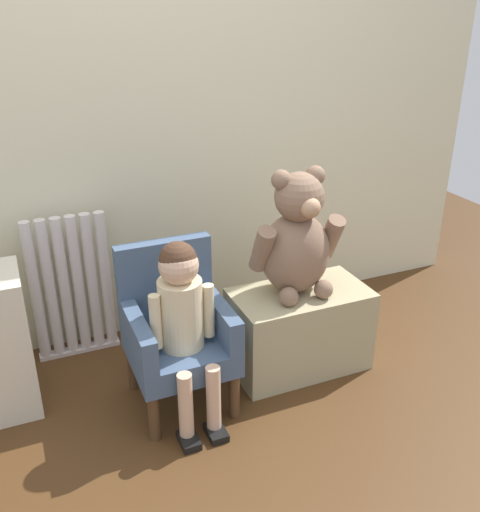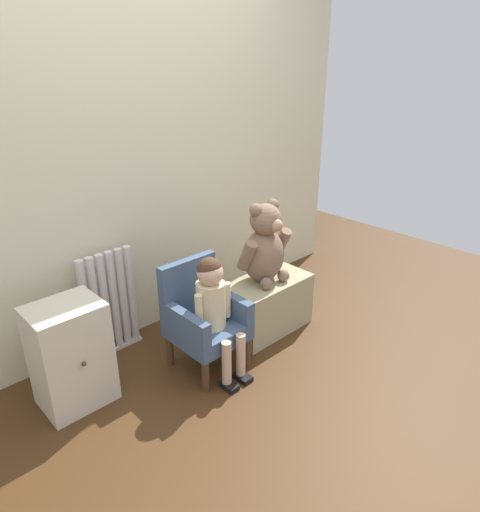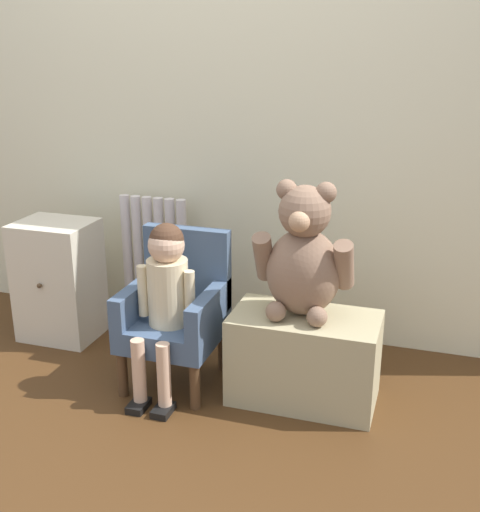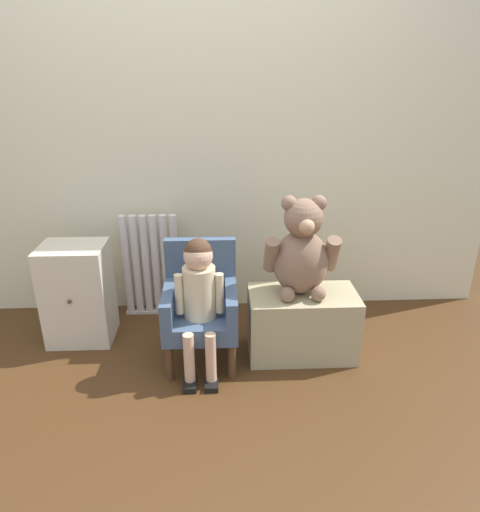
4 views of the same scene
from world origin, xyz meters
name	(u,v)px [view 4 (image 4 of 4)]	position (x,y,z in m)	size (l,w,h in m)	color
ground_plane	(194,425)	(0.00, 0.00, 0.00)	(6.00, 6.00, 0.00)	#462B14
back_wall	(196,126)	(0.00, 1.19, 1.20)	(3.80, 0.05, 2.40)	beige
radiator	(151,266)	(-0.31, 1.06, 0.34)	(0.37, 0.05, 0.68)	silver
small_dresser	(78,293)	(-0.70, 0.78, 0.30)	(0.37, 0.32, 0.60)	beige
child_armchair	(201,303)	(0.02, 0.56, 0.33)	(0.39, 0.41, 0.66)	#415674
child_figure	(199,287)	(0.02, 0.45, 0.48)	(0.25, 0.35, 0.74)	beige
low_bench	(302,324)	(0.59, 0.56, 0.19)	(0.60, 0.33, 0.38)	tan
large_teddy_bear	(302,252)	(0.57, 0.58, 0.62)	(0.40, 0.28, 0.55)	#866651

